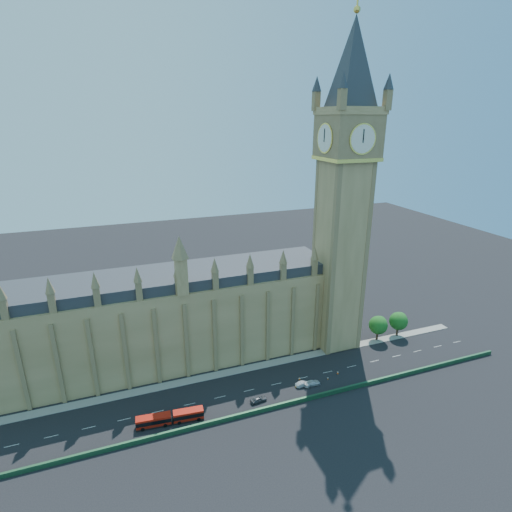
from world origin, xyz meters
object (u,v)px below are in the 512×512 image
object	(u,v)px
red_bus	(170,418)
car_grey	(258,399)
car_silver	(303,384)
car_white	(312,383)

from	to	relation	value
red_bus	car_grey	distance (m)	22.45
red_bus	car_grey	bearing A→B (deg)	5.00
red_bus	car_grey	xyz separation A→B (m)	(22.44, -0.15, -0.69)
car_silver	car_white	size ratio (longest dim) A/B	0.84
car_grey	car_silver	bearing A→B (deg)	-89.21
car_white	red_bus	bearing A→B (deg)	90.21
car_silver	car_white	xyz separation A→B (m)	(2.44, -0.55, 0.03)
car_grey	car_silver	size ratio (longest dim) A/B	1.06
car_grey	car_white	bearing A→B (deg)	-92.32
car_grey	car_white	distance (m)	16.05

